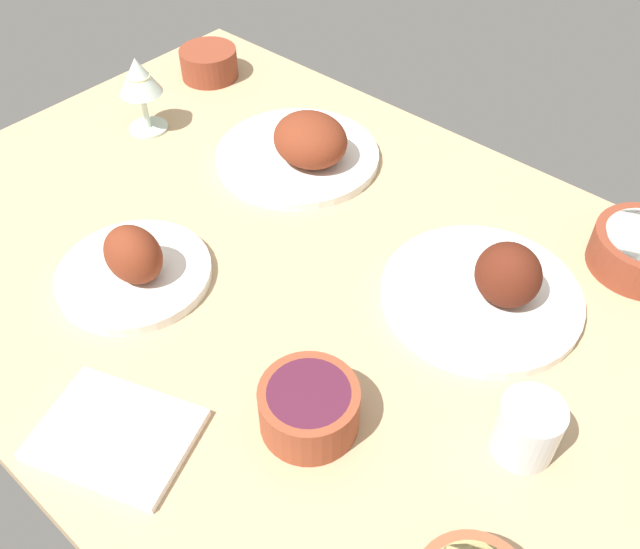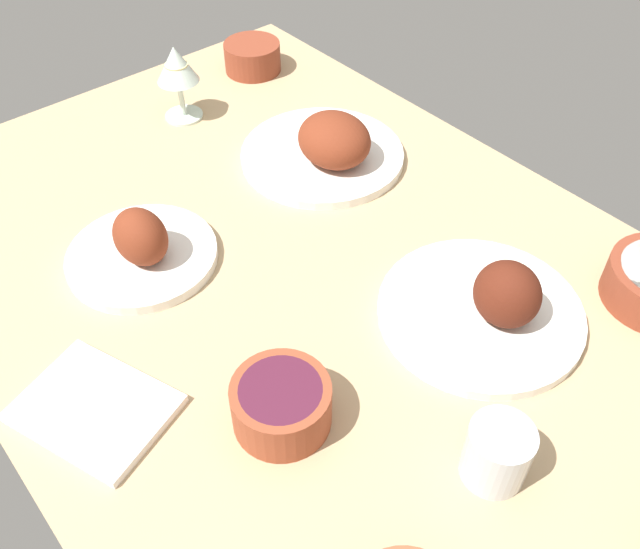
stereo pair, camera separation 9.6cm
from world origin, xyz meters
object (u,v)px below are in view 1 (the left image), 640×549
bowl_onions (309,406)px  folded_napkin (116,435)px  plate_far_side (134,266)px  bowl_potatoes (209,62)px  plate_center_main (490,288)px  plate_near_viewer (304,148)px  wine_glass (139,80)px  water_tumbler (527,429)px

bowl_onions → folded_napkin: bowl_onions is taller
plate_far_side → bowl_potatoes: (-35.28, 46.06, 0.42)cm
plate_center_main → plate_near_viewer: bearing=170.3°
plate_center_main → folded_napkin: bearing=-114.0°
wine_glass → water_tumbler: 85.89cm
plate_near_viewer → bowl_potatoes: plate_near_viewer is taller
plate_near_viewer → water_tumbler: size_ratio=3.62×
plate_far_side → wine_glass: (-29.58, 25.70, 7.19)cm
plate_near_viewer → plate_center_main: (40.93, -7.01, -0.59)cm
plate_far_side → bowl_potatoes: bearing=127.4°
plate_near_viewer → bowl_onions: size_ratio=2.38×
plate_far_side → bowl_onions: (34.49, -1.34, 0.65)cm
bowl_potatoes → folded_napkin: size_ratio=0.64×
plate_center_main → water_tumbler: bearing=-48.8°
plate_near_viewer → wine_glass: 31.38cm
bowl_potatoes → plate_near_viewer: bearing=-15.3°
bowl_onions → water_tumbler: size_ratio=1.52×
plate_far_side → bowl_onions: plate_far_side is taller
bowl_potatoes → water_tumbler: water_tumbler is taller
folded_napkin → water_tumbler: bearing=39.8°
water_tumbler → plate_far_side: bearing=-167.3°
plate_center_main → folded_napkin: plate_center_main is taller
plate_near_viewer → bowl_onions: bearing=-47.0°
plate_center_main → bowl_onions: plate_center_main is taller
plate_near_viewer → folded_napkin: bearing=-70.0°
folded_napkin → plate_center_main: bearing=66.0°
plate_center_main → bowl_onions: bearing=-100.0°
plate_center_main → wine_glass: bearing=-176.8°
plate_center_main → wine_glass: wine_glass is taller
plate_near_viewer → folded_napkin: 57.98cm
plate_far_side → bowl_onions: size_ratio=1.87×
plate_near_viewer → bowl_onions: plate_near_viewer is taller
plate_near_viewer → plate_far_side: size_ratio=1.28×
bowl_potatoes → water_tumbler: size_ratio=1.46×
plate_center_main → wine_glass: size_ratio=1.99×
bowl_onions → wine_glass: bearing=157.1°
folded_napkin → plate_far_side: bearing=136.7°
bowl_onions → wine_glass: wine_glass is taller
plate_center_main → water_tumbler: 22.96cm
folded_napkin → bowl_onions: bearing=46.5°
plate_far_side → plate_near_viewer: bearing=91.5°
bowl_onions → water_tumbler: bearing=33.7°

